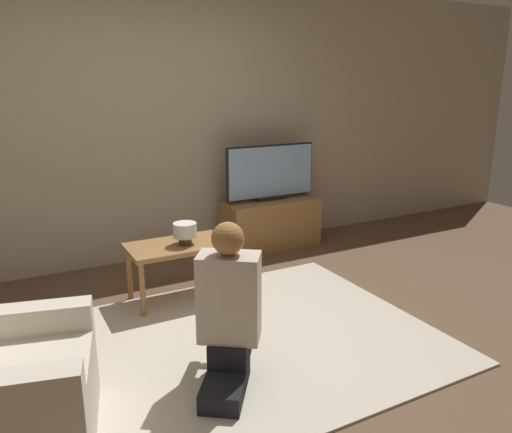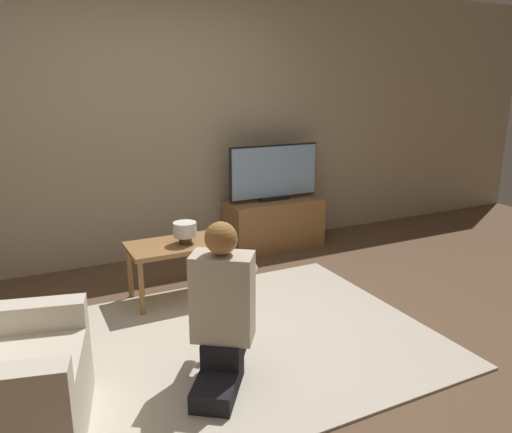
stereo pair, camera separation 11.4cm
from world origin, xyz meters
name	(u,v)px [view 1 (the left image)]	position (x,y,z in m)	size (l,w,h in m)	color
ground_plane	(230,346)	(0.00, 0.00, 0.00)	(10.00, 10.00, 0.00)	brown
wall_back	(137,124)	(0.00, 1.93, 1.30)	(10.00, 0.06, 2.60)	tan
rug	(230,345)	(0.00, 0.00, 0.01)	(2.71, 1.98, 0.02)	beige
tv_stand	(270,224)	(1.24, 1.63, 0.25)	(0.98, 0.42, 0.50)	olive
tv	(271,172)	(1.24, 1.64, 0.79)	(0.97, 0.08, 0.56)	black
coffee_table	(178,251)	(-0.03, 0.86, 0.40)	(0.77, 0.45, 0.46)	olive
person_kneeling	(229,306)	(-0.16, -0.35, 0.47)	(0.65, 0.77, 0.94)	black
table_lamp	(185,231)	(0.02, 0.82, 0.56)	(0.18, 0.18, 0.17)	#4C3823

